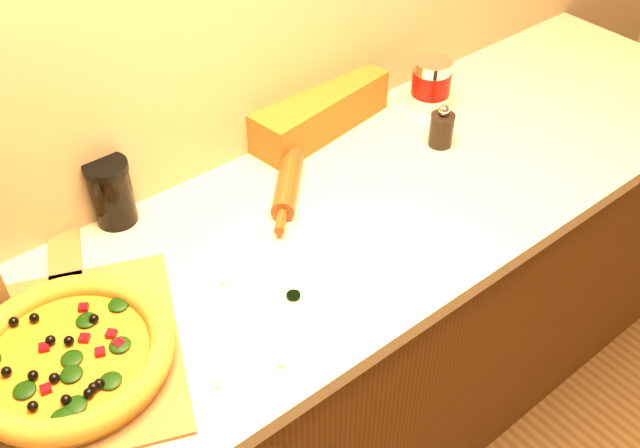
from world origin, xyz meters
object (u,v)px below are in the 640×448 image
(pizza_peel, at_px, (69,350))
(coffee_canister, at_px, (431,84))
(pepper_grinder, at_px, (442,129))
(rolling_pin, at_px, (289,176))
(pizza, at_px, (70,354))
(dark_jar, at_px, (112,192))

(pizza_peel, height_order, coffee_canister, coffee_canister)
(pepper_grinder, bearing_deg, rolling_pin, 165.04)
(pizza, relative_size, pepper_grinder, 3.24)
(pizza_peel, height_order, dark_jar, dark_jar)
(pizza_peel, distance_m, coffee_canister, 1.14)
(pizza, distance_m, coffee_canister, 1.15)
(pizza, bearing_deg, dark_jar, 52.03)
(dark_jar, bearing_deg, rolling_pin, -20.69)
(dark_jar, bearing_deg, coffee_canister, -7.03)
(pepper_grinder, xyz_separation_m, rolling_pin, (-0.40, 0.11, -0.02))
(pizza_peel, height_order, rolling_pin, rolling_pin)
(dark_jar, bearing_deg, pizza, -127.97)
(rolling_pin, height_order, dark_jar, dark_jar)
(pizza_peel, relative_size, pepper_grinder, 5.56)
(pizza_peel, bearing_deg, coffee_canister, 31.25)
(pizza, relative_size, coffee_canister, 2.66)
(pizza, xyz_separation_m, pepper_grinder, (1.02, 0.07, 0.01))
(pepper_grinder, height_order, rolling_pin, pepper_grinder)
(pepper_grinder, height_order, coffee_canister, coffee_canister)
(coffee_canister, bearing_deg, pepper_grinder, -126.03)
(rolling_pin, relative_size, dark_jar, 1.94)
(pizza, bearing_deg, coffee_canister, 10.66)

